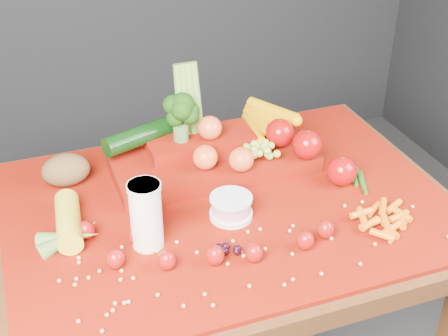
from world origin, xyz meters
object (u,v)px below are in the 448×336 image
object	(u,v)px
table	(227,238)
milk_glass	(146,213)
yogurt_bowl	(231,206)
produce_mound	(222,149)

from	to	relation	value
table	milk_glass	xyz separation A→B (m)	(-0.22, -0.09, 0.19)
yogurt_bowl	produce_mound	world-z (taller)	produce_mound
table	produce_mound	bearing A→B (deg)	73.82
milk_glass	yogurt_bowl	bearing A→B (deg)	8.96
yogurt_bowl	milk_glass	bearing A→B (deg)	-171.04
yogurt_bowl	produce_mound	xyz separation A→B (m)	(0.06, 0.21, 0.03)
milk_glass	produce_mound	xyz separation A→B (m)	(0.26, 0.24, -0.03)
milk_glass	produce_mound	bearing A→B (deg)	42.97
table	milk_glass	world-z (taller)	milk_glass
table	milk_glass	distance (m)	0.30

